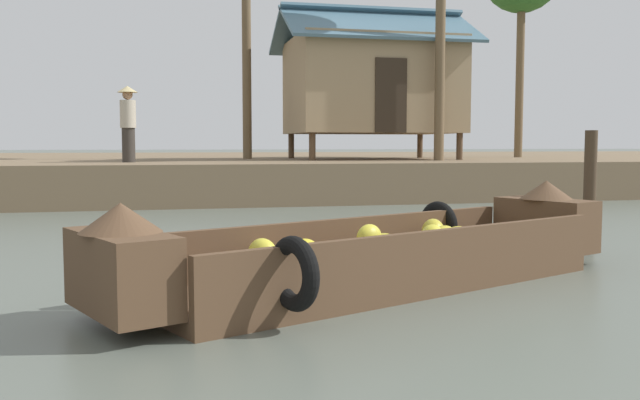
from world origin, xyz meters
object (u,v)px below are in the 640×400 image
object	(u,v)px
banana_boat	(384,254)
vendor_person	(128,120)
stilt_house_mid_left	(372,84)
mooring_post	(590,192)

from	to	relation	value
banana_boat	vendor_person	world-z (taller)	vendor_person
stilt_house_mid_left	vendor_person	bearing A→B (deg)	-161.98
stilt_house_mid_left	mooring_post	size ratio (longest dim) A/B	3.48
banana_boat	mooring_post	distance (m)	3.17
vendor_person	mooring_post	bearing A→B (deg)	-57.99
vendor_person	banana_boat	bearing A→B (deg)	-75.49
banana_boat	stilt_house_mid_left	bearing A→B (deg)	73.41
mooring_post	vendor_person	bearing A→B (deg)	122.01
banana_boat	vendor_person	size ratio (longest dim) A/B	3.12
banana_boat	vendor_person	xyz separation A→B (m)	(-2.59, 10.00, 1.50)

